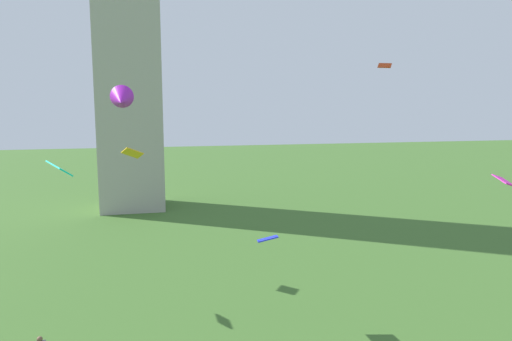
% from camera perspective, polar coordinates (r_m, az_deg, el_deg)
% --- Properties ---
extents(kite_flying_0, '(0.58, 0.88, 0.47)m').
position_cam_1_polar(kite_flying_0, '(20.91, 28.29, -1.10)').
color(kite_flying_0, '#D322A6').
extents(kite_flying_1, '(0.72, 1.12, 0.90)m').
position_cam_1_polar(kite_flying_1, '(14.44, -16.31, 8.42)').
color(kite_flying_1, purple).
extents(kite_flying_3, '(1.09, 0.80, 0.38)m').
position_cam_1_polar(kite_flying_3, '(22.69, 1.45, -8.43)').
color(kite_flying_3, '#1A27D6').
extents(kite_flying_4, '(1.41, 1.04, 0.85)m').
position_cam_1_polar(kite_flying_4, '(30.13, -15.02, 2.10)').
color(kite_flying_4, gold).
extents(kite_flying_5, '(1.15, 1.04, 0.46)m').
position_cam_1_polar(kite_flying_5, '(37.30, 15.62, 12.39)').
color(kite_flying_5, '#BF360E').
extents(kite_flying_6, '(1.48, 1.70, 0.91)m').
position_cam_1_polar(kite_flying_6, '(27.27, -23.12, 0.23)').
color(kite_flying_6, '#13EACD').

